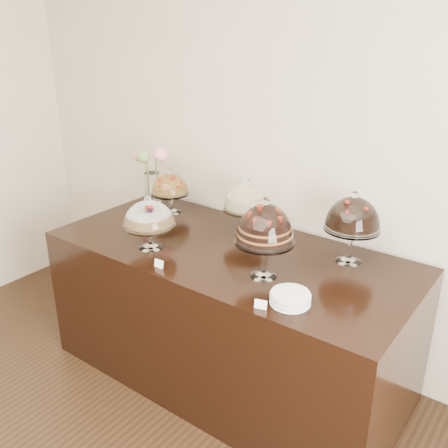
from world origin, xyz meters
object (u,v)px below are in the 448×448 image
Objects in this scene: cake_stand_sugar_sponge at (149,216)px; cake_stand_fruit_tart at (170,186)px; cake_stand_cheesecake at (247,199)px; flower_vase at (152,172)px; plate_stack at (290,298)px; cake_stand_dark_choco at (353,216)px; display_counter at (229,314)px; cake_stand_choco_layer at (265,227)px.

cake_stand_sugar_sponge is 0.60m from cake_stand_fruit_tart.
flower_vase reaches higher than cake_stand_cheesecake.
plate_stack is (1.30, -0.58, -0.16)m from cake_stand_fruit_tart.
cake_stand_dark_choco is 1.54m from flower_vase.
plate_stack reaches higher than display_counter.
cake_stand_sugar_sponge is 0.76m from flower_vase.
flower_vase is (-0.21, 0.04, 0.06)m from cake_stand_fruit_tart.
display_counter is 0.99m from cake_stand_fruit_tart.
display_counter is 6.74× the size of cake_stand_sugar_sponge.
plate_stack is at bearing -3.97° from cake_stand_sugar_sponge.
cake_stand_sugar_sponge is 0.62m from cake_stand_cheesecake.
plate_stack is (1.51, -0.63, -0.22)m from flower_vase.
cake_stand_fruit_tart reaches higher than display_counter.
cake_stand_cheesecake is 0.86m from flower_vase.
cake_stand_dark_choco is 1.34m from cake_stand_fruit_tart.
cake_stand_choco_layer reaches higher than cake_stand_cheesecake.
cake_stand_fruit_tart is (-1.04, 0.42, -0.09)m from cake_stand_choco_layer.
cake_stand_dark_choco is at bearing 23.82° from display_counter.
plate_stack is (0.26, -0.17, -0.25)m from cake_stand_choco_layer.
plate_stack is at bearing -41.79° from cake_stand_cheesecake.
cake_stand_dark_choco is at bearing 2.09° from cake_stand_cheesecake.
display_counter is at bearing -18.40° from flower_vase.
cake_stand_sugar_sponge is 1.02× the size of cake_stand_fruit_tart.
display_counter is 5.94× the size of cake_stand_cheesecake.
cake_stand_cheesecake is (0.35, 0.51, 0.03)m from cake_stand_sugar_sponge.
cake_stand_dark_choco is (0.68, 0.02, 0.04)m from cake_stand_cheesecake.
display_counter is 1.00m from cake_stand_dark_choco.
display_counter is 6.89× the size of cake_stand_fruit_tart.
cake_stand_sugar_sponge is at bearing -47.32° from flower_vase.
display_counter is at bearing 32.71° from cake_stand_sugar_sponge.
cake_stand_cheesecake is 0.89m from plate_stack.
cake_stand_fruit_tart is (-0.70, 0.26, 0.64)m from display_counter.
cake_stand_fruit_tart is (-0.30, 0.52, -0.01)m from cake_stand_sugar_sponge.
cake_stand_fruit_tart is at bearing 120.49° from cake_stand_sugar_sponge.
flower_vase is at bearing 159.82° from cake_stand_choco_layer.
flower_vase is 1.65m from plate_stack.
cake_stand_cheesecake is (-0.05, 0.25, 0.68)m from display_counter.
cake_stand_sugar_sponge is at bearing -147.29° from display_counter.
cake_stand_choco_layer is 2.32× the size of plate_stack.
flower_vase is (-1.54, 0.02, -0.02)m from cake_stand_dark_choco.
cake_stand_choco_layer is 0.57m from cake_stand_cheesecake.
display_counter is 0.82m from cake_stand_choco_layer.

